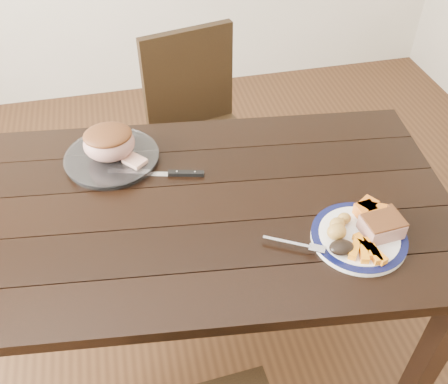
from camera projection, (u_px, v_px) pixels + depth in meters
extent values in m
plane|color=#472B16|center=(204.00, 333.00, 2.07)|extent=(4.00, 4.00, 0.00)
cube|color=black|center=(198.00, 208.00, 1.57)|extent=(1.70, 1.08, 0.04)
cube|color=black|center=(20.00, 223.00, 2.04)|extent=(0.07, 0.07, 0.71)
cube|color=black|center=(432.00, 354.00, 1.61)|extent=(0.07, 0.07, 0.71)
cube|color=black|center=(361.00, 198.00, 2.15)|extent=(0.07, 0.07, 0.71)
cube|color=black|center=(208.00, 148.00, 2.25)|extent=(0.50, 0.50, 0.04)
cube|color=black|center=(188.00, 79.00, 2.22)|extent=(0.42, 0.13, 0.46)
cube|color=black|center=(226.00, 156.00, 2.59)|extent=(0.04, 0.04, 0.43)
cube|color=black|center=(260.00, 199.00, 2.35)|extent=(0.04, 0.04, 0.43)
cube|color=black|center=(161.00, 176.00, 2.48)|extent=(0.04, 0.04, 0.43)
cube|color=black|center=(190.00, 223.00, 2.24)|extent=(0.04, 0.04, 0.43)
cylinder|color=white|center=(359.00, 238.00, 1.44)|extent=(0.28, 0.28, 0.02)
torus|color=#0B0E37|center=(359.00, 236.00, 1.44)|extent=(0.28, 0.28, 0.02)
cylinder|color=white|center=(112.00, 158.00, 1.71)|extent=(0.31, 0.31, 0.02)
cube|color=tan|center=(382.00, 227.00, 1.43)|extent=(0.12, 0.10, 0.05)
ellipsoid|color=gold|center=(337.00, 232.00, 1.41)|extent=(0.06, 0.05, 0.05)
ellipsoid|color=gold|center=(337.00, 224.00, 1.44)|extent=(0.05, 0.04, 0.04)
ellipsoid|color=gold|center=(344.00, 218.00, 1.46)|extent=(0.04, 0.04, 0.03)
cube|color=orange|center=(369.00, 248.00, 1.38)|extent=(0.03, 0.07, 0.02)
cube|color=orange|center=(377.00, 254.00, 1.37)|extent=(0.04, 0.07, 0.02)
cube|color=orange|center=(355.00, 249.00, 1.38)|extent=(0.06, 0.07, 0.02)
cube|color=orange|center=(374.00, 253.00, 1.37)|extent=(0.02, 0.07, 0.02)
cube|color=orange|center=(363.00, 243.00, 1.40)|extent=(0.04, 0.07, 0.02)
cube|color=orange|center=(364.00, 252.00, 1.37)|extent=(0.04, 0.07, 0.02)
cube|color=orange|center=(377.00, 212.00, 1.48)|extent=(0.07, 0.06, 0.04)
cube|color=orange|center=(365.00, 210.00, 1.48)|extent=(0.06, 0.05, 0.04)
cube|color=orange|center=(367.00, 207.00, 1.49)|extent=(0.07, 0.07, 0.04)
ellipsoid|color=black|center=(342.00, 247.00, 1.38)|extent=(0.07, 0.05, 0.03)
cube|color=silver|center=(287.00, 242.00, 1.41)|extent=(0.13, 0.08, 0.00)
cube|color=silver|center=(317.00, 249.00, 1.40)|extent=(0.05, 0.04, 0.00)
ellipsoid|color=tan|center=(109.00, 143.00, 1.67)|extent=(0.17, 0.15, 0.11)
cube|color=tan|center=(135.00, 161.00, 1.67)|extent=(0.09, 0.09, 0.02)
cube|color=silver|center=(138.00, 174.00, 1.66)|extent=(0.20, 0.07, 0.00)
cube|color=black|center=(186.00, 173.00, 1.65)|extent=(0.12, 0.05, 0.01)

